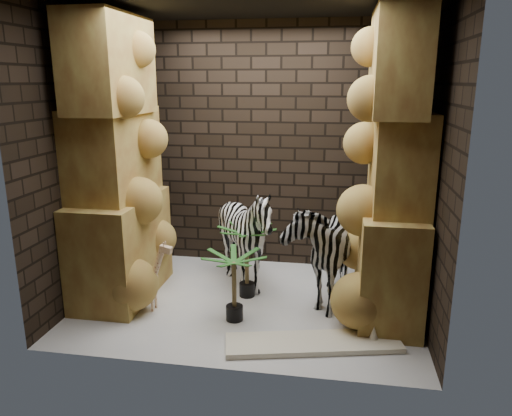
% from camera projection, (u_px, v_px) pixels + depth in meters
% --- Properties ---
extents(floor, '(3.50, 3.50, 0.00)m').
position_uv_depth(floor, '(248.00, 303.00, 5.20)').
color(floor, silver).
rests_on(floor, ground).
extents(ceiling, '(3.50, 3.50, 0.00)m').
position_uv_depth(ceiling, '(246.00, 2.00, 4.43)').
color(ceiling, black).
rests_on(ceiling, ground).
extents(wall_back, '(3.50, 0.00, 3.50)m').
position_uv_depth(wall_back, '(266.00, 147.00, 6.01)').
color(wall_back, black).
rests_on(wall_back, ground).
extents(wall_front, '(3.50, 0.00, 3.50)m').
position_uv_depth(wall_front, '(216.00, 191.00, 3.62)').
color(wall_front, black).
rests_on(wall_front, ground).
extents(wall_left, '(0.00, 3.00, 3.00)m').
position_uv_depth(wall_left, '(83.00, 159.00, 5.10)').
color(wall_left, black).
rests_on(wall_left, ground).
extents(wall_right, '(0.00, 3.00, 3.00)m').
position_uv_depth(wall_right, '(431.00, 169.00, 4.53)').
color(wall_right, black).
rests_on(wall_right, ground).
extents(rock_pillar_left, '(0.68, 1.30, 3.00)m').
position_uv_depth(rock_pillar_left, '(115.00, 160.00, 5.04)').
color(rock_pillar_left, '#C3B553').
rests_on(rock_pillar_left, floor).
extents(rock_pillar_right, '(0.58, 1.25, 3.00)m').
position_uv_depth(rock_pillar_right, '(395.00, 168.00, 4.59)').
color(rock_pillar_right, '#C3B553').
rests_on(rock_pillar_right, floor).
extents(zebra_right, '(0.77, 1.22, 1.35)m').
position_uv_depth(zebra_right, '(323.00, 239.00, 5.15)').
color(zebra_right, white).
rests_on(zebra_right, floor).
extents(zebra_left, '(1.21, 1.39, 1.11)m').
position_uv_depth(zebra_left, '(246.00, 242.00, 5.43)').
color(zebra_left, white).
rests_on(zebra_left, floor).
extents(giraffe_toy, '(0.41, 0.17, 0.77)m').
position_uv_depth(giraffe_toy, '(144.00, 274.00, 4.97)').
color(giraffe_toy, beige).
rests_on(giraffe_toy, floor).
extents(palm_front, '(0.36, 0.36, 0.81)m').
position_uv_depth(palm_front, '(247.00, 261.00, 5.26)').
color(palm_front, '#13461B').
rests_on(palm_front, floor).
extents(palm_back, '(0.36, 0.36, 0.71)m').
position_uv_depth(palm_back, '(234.00, 287.00, 4.74)').
color(palm_back, '#13461B').
rests_on(palm_back, floor).
extents(surfboard, '(1.61, 0.73, 0.05)m').
position_uv_depth(surfboard, '(313.00, 343.00, 4.35)').
color(surfboard, '#F7EECD').
rests_on(surfboard, floor).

